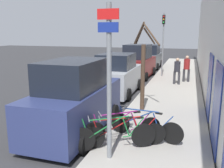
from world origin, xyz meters
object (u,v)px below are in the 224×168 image
object	(u,v)px
bicycle_0	(114,136)
bicycle_2	(123,128)
parked_car_0	(75,100)
parked_car_2	(138,63)
pedestrian_near	(177,69)
street_tree	(143,69)
bicycle_3	(145,126)
parked_car_1	(117,76)
bicycle_1	(125,134)
parked_car_3	(150,57)
signpost	(109,80)
pedestrian_far	(187,67)
traffic_light	(163,36)

from	to	relation	value
bicycle_0	bicycle_2	xyz separation A→B (m)	(0.10, 0.61, -0.01)
bicycle_0	parked_car_0	xyz separation A→B (m)	(-1.69, 1.15, 0.56)
parked_car_2	pedestrian_near	distance (m)	3.79
street_tree	bicycle_0	bearing A→B (deg)	-91.35
bicycle_0	bicycle_3	xyz separation A→B (m)	(0.69, 1.00, -0.01)
street_tree	bicycle_2	bearing A→B (deg)	-89.78
parked_car_1	parked_car_2	size ratio (longest dim) A/B	0.97
bicycle_3	parked_car_2	world-z (taller)	parked_car_2
bicycle_1	parked_car_3	bearing A→B (deg)	-18.70
street_tree	parked_car_3	bearing A→B (deg)	97.78
signpost	parked_car_1	world-z (taller)	signpost
pedestrian_far	parked_car_3	bearing A→B (deg)	113.99
bicycle_3	street_tree	xyz separation A→B (m)	(-0.60, 2.77, 1.33)
signpost	pedestrian_near	size ratio (longest dim) A/B	2.36
bicycle_1	parked_car_1	size ratio (longest dim) A/B	0.53
parked_car_0	parked_car_2	size ratio (longest dim) A/B	1.07
bicycle_3	parked_car_2	distance (m)	11.28
pedestrian_near	parked_car_2	bearing A→B (deg)	-32.96
pedestrian_near	traffic_light	distance (m)	3.52
parked_car_0	traffic_light	distance (m)	11.42
parked_car_1	traffic_light	xyz separation A→B (m)	(1.79, 5.63, 2.02)
bicycle_2	parked_car_3	xyz separation A→B (m)	(-1.84, 16.58, 0.45)
parked_car_3	pedestrian_far	bearing A→B (deg)	-61.56
parked_car_3	parked_car_1	bearing A→B (deg)	-89.80
bicycle_2	street_tree	xyz separation A→B (m)	(-0.01, 3.17, 1.33)
pedestrian_near	parked_car_0	bearing A→B (deg)	77.31
parked_car_0	pedestrian_near	xyz separation A→B (m)	(2.85, 8.45, -0.01)
bicycle_3	pedestrian_far	xyz separation A→B (m)	(1.01, 9.63, 0.59)
bicycle_3	signpost	bearing A→B (deg)	168.07
parked_car_0	parked_car_2	distance (m)	10.84
bicycle_1	parked_car_0	distance (m)	2.21
signpost	parked_car_2	world-z (taller)	signpost
parked_car_0	pedestrian_far	xyz separation A→B (m)	(3.39, 9.47, 0.02)
parked_car_0	pedestrian_near	distance (m)	8.92
bicycle_0	parked_car_2	distance (m)	12.13
parked_car_1	pedestrian_far	world-z (taller)	parked_car_1
pedestrian_far	bicycle_2	bearing A→B (deg)	-102.73
parked_car_2	parked_car_0	bearing A→B (deg)	-85.91
parked_car_0	bicycle_1	bearing A→B (deg)	-24.49
signpost	bicycle_0	world-z (taller)	signpost
signpost	pedestrian_far	distance (m)	11.27
bicycle_1	pedestrian_near	world-z (taller)	pedestrian_near
parked_car_3	traffic_light	xyz separation A→B (m)	(1.68, -4.90, 2.04)
bicycle_1	pedestrian_near	bearing A→B (deg)	-30.93
parked_car_1	street_tree	xyz separation A→B (m)	(1.94, -2.88, 0.86)
bicycle_3	pedestrian_far	distance (m)	9.70
signpost	parked_car_0	xyz separation A→B (m)	(-1.72, 1.62, -1.10)
signpost	traffic_light	xyz separation A→B (m)	(-0.09, 12.76, 0.82)
signpost	bicycle_0	bearing A→B (deg)	92.99
parked_car_1	pedestrian_far	size ratio (longest dim) A/B	2.43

